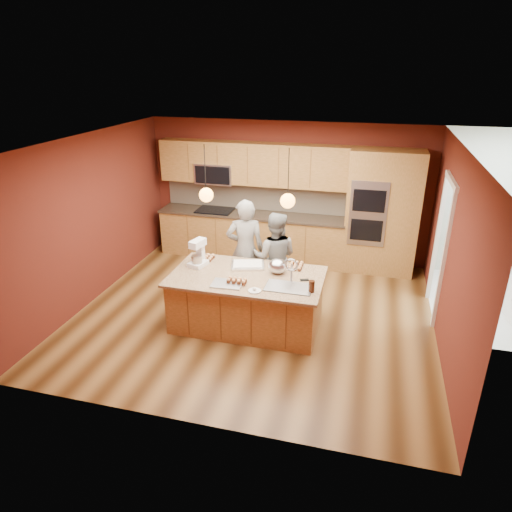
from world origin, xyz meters
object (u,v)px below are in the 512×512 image
(person_left, at_px, (245,250))
(stand_mixer, at_px, (198,255))
(mixing_bowl, at_px, (278,266))
(person_right, at_px, (275,258))
(island, at_px, (248,300))

(person_left, height_order, stand_mixer, person_left)
(person_left, xyz_separation_m, mixing_bowl, (0.69, -0.67, 0.08))
(person_right, distance_m, mixing_bowl, 0.72)
(person_left, bearing_deg, person_right, 164.16)
(person_left, bearing_deg, mixing_bowl, 119.74)
(person_left, distance_m, stand_mixer, 0.91)
(stand_mixer, height_order, mixing_bowl, stand_mixer)
(person_left, bearing_deg, stand_mixer, 36.97)
(person_right, height_order, mixing_bowl, person_right)
(person_right, bearing_deg, stand_mixer, 29.51)
(island, bearing_deg, stand_mixer, 168.68)
(person_left, height_order, mixing_bowl, person_left)
(island, relative_size, person_left, 1.31)
(island, distance_m, person_left, 1.02)
(person_right, bearing_deg, mixing_bowl, 100.73)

